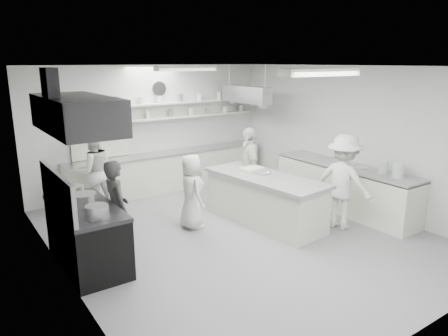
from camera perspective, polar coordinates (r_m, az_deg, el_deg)
floor at (r=7.79m, az=1.89°, el=-9.06°), size 6.00×7.00×0.02m
ceiling at (r=7.15m, az=2.09°, el=13.74°), size 6.00×7.00×0.02m
wall_back at (r=10.30m, az=-9.75°, el=5.29°), size 6.00×0.04×3.00m
wall_front at (r=5.07m, az=26.36°, el=-5.39°), size 6.00×0.04×3.00m
wall_left at (r=6.08m, az=-21.36°, el=-1.75°), size 0.04×7.00×3.00m
wall_right at (r=9.40m, az=16.88°, el=4.02°), size 0.04×7.00×3.00m
stove at (r=6.88m, az=-18.11°, el=-8.91°), size 0.80×1.80×0.90m
exhaust_hood at (r=6.40m, az=-19.42°, el=6.95°), size 0.85×2.00×0.50m
back_counter at (r=10.37m, az=-7.31°, el=-0.43°), size 5.00×0.60×0.92m
shelf_lower at (r=10.46m, az=-6.01°, el=6.93°), size 4.20×0.26×0.04m
shelf_upper at (r=10.42m, az=-6.06°, el=8.84°), size 4.20×0.26×0.04m
pass_through_window at (r=9.82m, az=-16.58°, el=4.16°), size 1.30×0.04×1.00m
wall_clock at (r=10.24m, az=-8.85°, el=10.63°), size 0.32×0.05×0.32m
right_counter at (r=9.24m, az=16.02°, el=-2.67°), size 0.74×3.30×0.94m
pot_rack at (r=10.30m, az=3.02°, el=9.96°), size 0.30×1.60×0.40m
light_fixture_front at (r=5.81m, az=13.01°, el=12.57°), size 1.30×0.25×0.10m
light_fixture_rear at (r=8.66m, az=-5.24°, el=13.33°), size 1.30×0.25×0.10m
prep_island at (r=8.22m, az=5.59°, el=-4.44°), size 1.16×2.51×0.89m
stove_pot at (r=6.66m, az=-18.45°, el=-4.34°), size 0.37×0.37×0.25m
cook_stove at (r=6.95m, az=-14.40°, el=-5.37°), size 0.38×0.58×1.59m
cook_back at (r=9.00m, az=-17.27°, el=-0.46°), size 0.88×0.69×1.77m
cook_island_left at (r=7.90m, az=-4.43°, el=-3.21°), size 0.53×0.74×1.42m
cook_island_right at (r=8.98m, az=3.43°, el=0.04°), size 0.81×1.10×1.74m
cook_right at (r=8.12m, az=15.91°, el=-1.86°), size 0.91×1.28×1.79m
bowl_island_a at (r=8.25m, az=5.40°, el=-0.87°), size 0.30×0.30×0.07m
bowl_island_b at (r=7.59m, az=7.66°, el=-2.31°), size 0.26×0.26×0.06m
bowl_right at (r=8.93m, az=18.24°, el=-0.11°), size 0.27×0.27×0.05m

